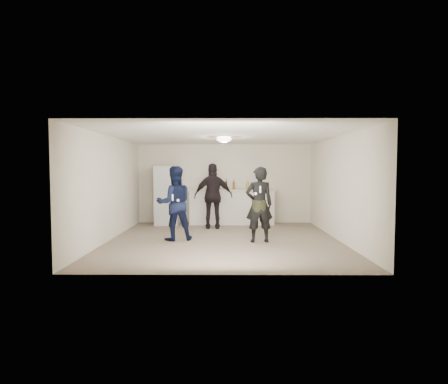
{
  "coord_description": "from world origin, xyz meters",
  "views": [
    {
      "loc": [
        0.07,
        -8.93,
        1.69
      ],
      "look_at": [
        0.0,
        0.2,
        1.15
      ],
      "focal_mm": 30.0,
      "sensor_mm": 36.0,
      "label": 1
    }
  ],
  "objects_px": {
    "counter": "(232,207)",
    "spectator": "(213,196)",
    "woman": "(259,205)",
    "fridge": "(167,195)",
    "man": "(174,203)",
    "shaker": "(225,186)"
  },
  "relations": [
    {
      "from": "man",
      "to": "woman",
      "type": "relative_size",
      "value": 1.01
    },
    {
      "from": "fridge",
      "to": "woman",
      "type": "xyz_separation_m",
      "value": [
        2.61,
        -2.84,
        -0.02
      ]
    },
    {
      "from": "fridge",
      "to": "man",
      "type": "bearing_deg",
      "value": -77.14
    },
    {
      "from": "fridge",
      "to": "man",
      "type": "xyz_separation_m",
      "value": [
        0.6,
        -2.61,
        -0.01
      ]
    },
    {
      "from": "man",
      "to": "woman",
      "type": "bearing_deg",
      "value": 156.39
    },
    {
      "from": "fridge",
      "to": "man",
      "type": "height_order",
      "value": "fridge"
    },
    {
      "from": "man",
      "to": "woman",
      "type": "height_order",
      "value": "man"
    },
    {
      "from": "spectator",
      "to": "woman",
      "type": "bearing_deg",
      "value": 117.74
    },
    {
      "from": "shaker",
      "to": "man",
      "type": "bearing_deg",
      "value": -112.94
    },
    {
      "from": "counter",
      "to": "fridge",
      "type": "relative_size",
      "value": 1.44
    },
    {
      "from": "shaker",
      "to": "fridge",
      "type": "bearing_deg",
      "value": -173.72
    },
    {
      "from": "fridge",
      "to": "spectator",
      "type": "xyz_separation_m",
      "value": [
        1.47,
        -0.85,
        0.04
      ]
    },
    {
      "from": "shaker",
      "to": "spectator",
      "type": "xyz_separation_m",
      "value": [
        -0.32,
        -1.05,
        -0.23
      ]
    },
    {
      "from": "counter",
      "to": "fridge",
      "type": "xyz_separation_m",
      "value": [
        -2.01,
        -0.07,
        0.38
      ]
    },
    {
      "from": "man",
      "to": "fridge",
      "type": "bearing_deg",
      "value": -94.18
    },
    {
      "from": "shaker",
      "to": "man",
      "type": "relative_size",
      "value": 0.1
    },
    {
      "from": "man",
      "to": "spectator",
      "type": "distance_m",
      "value": 1.97
    },
    {
      "from": "fridge",
      "to": "spectator",
      "type": "bearing_deg",
      "value": -30.05
    },
    {
      "from": "woman",
      "to": "spectator",
      "type": "height_order",
      "value": "spectator"
    },
    {
      "from": "counter",
      "to": "fridge",
      "type": "distance_m",
      "value": 2.04
    },
    {
      "from": "counter",
      "to": "spectator",
      "type": "bearing_deg",
      "value": -120.42
    },
    {
      "from": "counter",
      "to": "man",
      "type": "xyz_separation_m",
      "value": [
        -1.41,
        -2.68,
        0.36
      ]
    }
  ]
}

